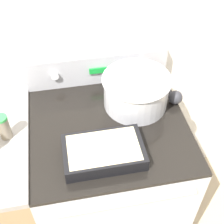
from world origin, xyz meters
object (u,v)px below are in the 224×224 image
Objects in this scene: ladle at (174,96)px; spice_jar_green_cap at (4,127)px; mixing_bowl at (136,90)px; casserole_dish at (104,152)px.

ladle is 0.81m from spice_jar_green_cap.
casserole_dish is (-0.21, -0.29, -0.05)m from mixing_bowl.
spice_jar_green_cap is at bearing -169.74° from mixing_bowl.
ladle reaches higher than casserole_dish.
mixing_bowl is 2.67× the size of spice_jar_green_cap.
spice_jar_green_cap is (-0.61, -0.11, -0.02)m from mixing_bowl.
ladle is at bearing 34.44° from casserole_dish.
casserole_dish is at bearing -145.56° from ladle.
spice_jar_green_cap is at bearing 155.79° from casserole_dish.
spice_jar_green_cap is (-0.40, 0.18, 0.04)m from casserole_dish.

